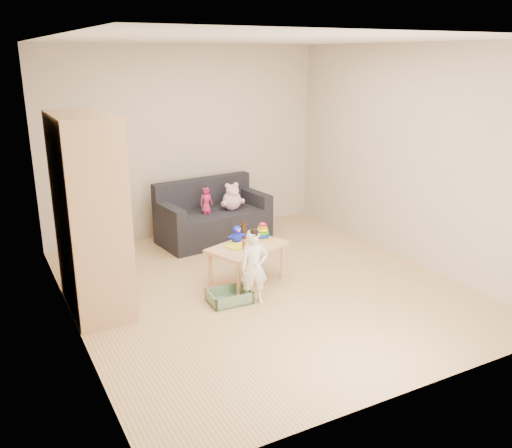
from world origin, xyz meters
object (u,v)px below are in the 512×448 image
play_table (247,264)px  toddler (254,268)px  sofa (214,226)px  wardrobe (90,215)px

play_table → toddler: size_ratio=1.10×
sofa → toddler: toddler is taller
wardrobe → toddler: wardrobe is taller
wardrobe → sofa: wardrobe is taller
wardrobe → toddler: bearing=-25.1°
wardrobe → play_table: bearing=-6.8°
play_table → toddler: (-0.17, -0.49, 0.16)m
toddler → wardrobe: bearing=171.8°
sofa → toddler: (-0.43, -2.01, 0.17)m
play_table → wardrobe: bearing=173.2°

